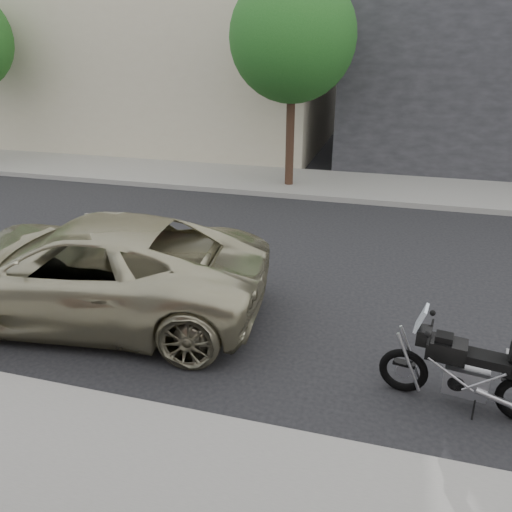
# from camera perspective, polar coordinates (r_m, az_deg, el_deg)

# --- Properties ---
(ground) EXTENTS (120.00, 120.00, 0.00)m
(ground) POSITION_cam_1_polar(r_m,az_deg,el_deg) (9.20, 8.06, -3.02)
(ground) COLOR black
(ground) RESTS_ON ground
(far_sidewalk) EXTENTS (44.00, 3.00, 0.15)m
(far_sidewalk) POSITION_cam_1_polar(r_m,az_deg,el_deg) (15.27, 11.58, 7.76)
(far_sidewalk) COLOR gray
(far_sidewalk) RESTS_ON ground
(far_building_cream) EXTENTS (14.00, 11.00, 8.00)m
(far_building_cream) POSITION_cam_1_polar(r_m,az_deg,el_deg) (23.88, -9.81, 22.89)
(far_building_cream) COLOR #BCB196
(far_building_cream) RESTS_ON ground
(street_tree_mid) EXTENTS (3.40, 3.40, 5.70)m
(street_tree_mid) POSITION_cam_1_polar(r_m,az_deg,el_deg) (14.51, 4.21, 23.62)
(street_tree_mid) COLOR #39251A
(street_tree_mid) RESTS_ON far_sidewalk
(motorcycle) EXTENTS (1.92, 0.65, 1.22)m
(motorcycle) POSITION_cam_1_polar(r_m,az_deg,el_deg) (6.48, 23.82, -11.82)
(motorcycle) COLOR black
(motorcycle) RESTS_ON ground
(minivan) EXTENTS (5.91, 3.24, 1.57)m
(minivan) POSITION_cam_1_polar(r_m,az_deg,el_deg) (8.22, -18.84, -1.40)
(minivan) COLOR #ADA887
(minivan) RESTS_ON ground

